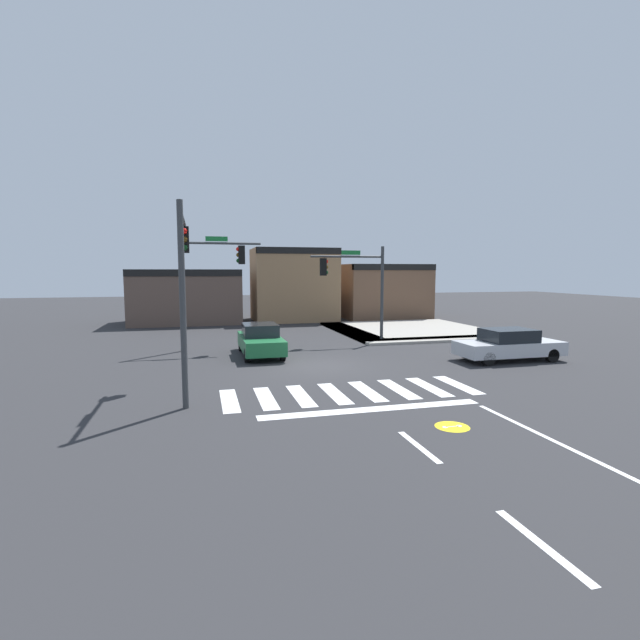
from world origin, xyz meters
TOP-DOWN VIEW (x-y plane):
  - ground_plane at (0.00, 0.00)m, footprint 120.00×120.00m
  - crosswalk_near at (0.00, -4.50)m, footprint 8.56×2.74m
  - lane_markings at (1.11, -12.02)m, footprint 6.80×20.25m
  - bike_detector_marking at (1.47, -8.47)m, footprint 0.90×0.90m
  - curb_corner_northeast at (8.49, 9.42)m, footprint 10.00×10.60m
  - storefront_row at (2.55, 18.85)m, footprint 24.18×6.32m
  - traffic_signal_southwest at (-5.32, -3.39)m, footprint 0.32×4.35m
  - traffic_signal_northeast at (3.69, 5.76)m, footprint 4.28×0.32m
  - traffic_signal_northwest at (-4.40, 5.27)m, footprint 4.11×0.32m
  - car_silver at (8.70, -1.01)m, footprint 4.77×1.88m
  - car_green at (-2.06, 3.13)m, footprint 1.83×4.48m

SIDE VIEW (x-z plane):
  - ground_plane at x=0.00m, z-range 0.00..0.00m
  - bike_detector_marking at x=1.47m, z-range 0.00..0.01m
  - crosswalk_near at x=0.00m, z-range 0.00..0.01m
  - lane_markings at x=1.11m, z-range 0.00..0.01m
  - curb_corner_northeast at x=8.49m, z-range 0.00..0.15m
  - car_silver at x=8.70m, z-range -0.01..1.44m
  - car_green at x=-2.06m, z-range -0.01..1.51m
  - storefront_row at x=2.55m, z-range -0.47..5.39m
  - traffic_signal_northeast at x=3.69m, z-range 0.93..6.37m
  - traffic_signal_northwest at x=-4.40m, z-range 1.11..6.92m
  - traffic_signal_southwest at x=-5.32m, z-range 1.17..7.28m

